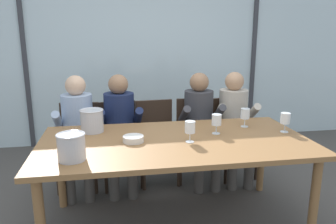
{
  "coord_description": "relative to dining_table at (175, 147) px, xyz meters",
  "views": [
    {
      "loc": [
        -0.49,
        -2.54,
        1.64
      ],
      "look_at": [
        0.0,
        0.35,
        0.92
      ],
      "focal_mm": 35.24,
      "sensor_mm": 36.0,
      "label": 1
    }
  ],
  "objects": [
    {
      "name": "wine_glass_near_bucket",
      "position": [
        0.71,
        0.26,
        0.19
      ],
      "size": [
        0.08,
        0.08,
        0.17
      ],
      "color": "silver",
      "rests_on": "dining_table"
    },
    {
      "name": "chair_right_of_center",
      "position": [
        0.42,
        0.97,
        -0.18
      ],
      "size": [
        0.49,
        0.49,
        0.89
      ],
      "rotation": [
        0.0,
        0.0,
        -0.13
      ],
      "color": "#332319",
      "rests_on": "ground"
    },
    {
      "name": "chair_center",
      "position": [
        -0.03,
        0.96,
        -0.18
      ],
      "size": [
        0.47,
        0.47,
        0.89
      ],
      "rotation": [
        0.0,
        0.0,
        0.07
      ],
      "color": "#332319",
      "rests_on": "ground"
    },
    {
      "name": "hillside_vineyard",
      "position": [
        0.0,
        5.36,
        0.05
      ],
      "size": [
        13.41,
        2.4,
        1.5
      ],
      "primitive_type": "cube",
      "color": "#477A38",
      "rests_on": "ground"
    },
    {
      "name": "chair_left_of_center",
      "position": [
        -0.45,
        0.96,
        -0.18
      ],
      "size": [
        0.5,
        0.5,
        0.89
      ],
      "rotation": [
        0.0,
        0.0,
        0.14
      ],
      "color": "#332319",
      "rests_on": "ground"
    },
    {
      "name": "wine_glass_by_left_taster",
      "position": [
        0.11,
        -0.08,
        0.19
      ],
      "size": [
        0.08,
        0.08,
        0.17
      ],
      "color": "silver",
      "rests_on": "dining_table"
    },
    {
      "name": "person_beige_jumper",
      "position": [
        0.84,
        0.84,
        -0.01
      ],
      "size": [
        0.49,
        0.63,
        1.21
      ],
      "rotation": [
        0.0,
        0.0,
        -0.09
      ],
      "color": "#B7AD9E",
      "rests_on": "ground"
    },
    {
      "name": "wine_glass_center_pour",
      "position": [
        0.38,
        0.1,
        0.19
      ],
      "size": [
        0.08,
        0.08,
        0.17
      ],
      "color": "silver",
      "rests_on": "dining_table"
    },
    {
      "name": "ice_bucket_primary",
      "position": [
        -0.68,
        0.34,
        0.17
      ],
      "size": [
        0.21,
        0.21,
        0.2
      ],
      "color": "#B7B7BC",
      "rests_on": "dining_table"
    },
    {
      "name": "person_navy_polo",
      "position": [
        -0.43,
        0.84,
        -0.01
      ],
      "size": [
        0.47,
        0.62,
        1.21
      ],
      "rotation": [
        0.0,
        0.0,
        0.02
      ],
      "color": "#192347",
      "rests_on": "ground"
    },
    {
      "name": "wine_glass_by_right_taster",
      "position": [
        1.0,
        0.05,
        0.19
      ],
      "size": [
        0.08,
        0.08,
        0.17
      ],
      "color": "silver",
      "rests_on": "dining_table"
    },
    {
      "name": "window_mullion_right",
      "position": [
        1.67,
        2.31,
        0.6
      ],
      "size": [
        0.06,
        0.06,
        2.6
      ],
      "primitive_type": "cube",
      "color": "#38383D",
      "rests_on": "ground"
    },
    {
      "name": "ground",
      "position": [
        0.0,
        1.0,
        -0.7
      ],
      "size": [
        14.0,
        14.0,
        0.0
      ],
      "primitive_type": "plane",
      "color": "#4C4742"
    },
    {
      "name": "chair_near_window_right",
      "position": [
        0.85,
        0.97,
        -0.18
      ],
      "size": [
        0.49,
        0.49,
        0.89
      ],
      "rotation": [
        0.0,
        0.0,
        0.12
      ],
      "color": "#332319",
      "rests_on": "ground"
    },
    {
      "name": "person_pale_blue_shirt",
      "position": [
        -0.86,
        0.84,
        -0.01
      ],
      "size": [
        0.48,
        0.62,
        1.21
      ],
      "rotation": [
        0.0,
        0.0,
        0.05
      ],
      "color": "#9EB2D1",
      "rests_on": "ground"
    },
    {
      "name": "window_glass_panel",
      "position": [
        0.0,
        2.33,
        0.6
      ],
      "size": [
        7.41,
        0.03,
        2.6
      ],
      "primitive_type": "cube",
      "color": "silver",
      "rests_on": "ground"
    },
    {
      "name": "dining_table",
      "position": [
        0.0,
        0.0,
        0.0
      ],
      "size": [
        2.21,
        1.13,
        0.77
      ],
      "color": "olive",
      "rests_on": "ground"
    },
    {
      "name": "chair_near_curtain",
      "position": [
        -0.87,
        0.97,
        -0.18
      ],
      "size": [
        0.47,
        0.47,
        0.89
      ],
      "rotation": [
        0.0,
        0.0,
        -0.07
      ],
      "color": "#332319",
      "rests_on": "ground"
    },
    {
      "name": "window_mullion_left",
      "position": [
        -1.67,
        2.31,
        0.6
      ],
      "size": [
        0.06,
        0.06,
        2.6
      ],
      "primitive_type": "cube",
      "color": "#38383D",
      "rests_on": "ground"
    },
    {
      "name": "ice_bucket_secondary",
      "position": [
        -0.79,
        -0.31,
        0.17
      ],
      "size": [
        0.2,
        0.2,
        0.19
      ],
      "color": "#B7B7BC",
      "rests_on": "dining_table"
    },
    {
      "name": "person_charcoal_jacket",
      "position": [
        0.44,
        0.84,
        -0.01
      ],
      "size": [
        0.46,
        0.61,
        1.21
      ],
      "rotation": [
        0.0,
        0.0,
        0.0
      ],
      "color": "#38383D",
      "rests_on": "ground"
    },
    {
      "name": "tasting_bowl",
      "position": [
        -0.34,
        -0.0,
        0.09
      ],
      "size": [
        0.17,
        0.17,
        0.05
      ],
      "primitive_type": "cylinder",
      "color": "silver",
      "rests_on": "dining_table"
    }
  ]
}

